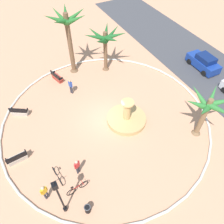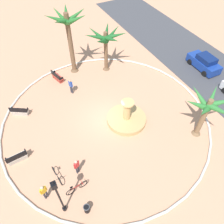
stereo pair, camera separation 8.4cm
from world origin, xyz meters
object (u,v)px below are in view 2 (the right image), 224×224
Objects in this scene: person_pedestrian_stroll at (71,86)px; parked_car_leftmost at (204,62)px; palm_tree_by_curb at (208,108)px; bench_north at (20,112)px; bench_west at (57,77)px; person_cyclist_photo at (44,192)px; person_cyclist_helmet at (77,166)px; bicycle_red_frame at (57,176)px; palm_tree_mid_plaza at (68,28)px; bicycle_by_lamppost at (77,188)px; bench_east at (17,158)px; trash_bin at (87,209)px; palm_tree_near_fountain at (106,40)px; lamppost at (58,195)px; fountain at (127,118)px.

parked_car_leftmost is at bearing 78.87° from person_pedestrian_stroll.
palm_tree_by_curb is 2.69× the size of bench_north.
bench_west is 12.96m from person_cyclist_photo.
person_cyclist_helmet reaches higher than bench_west.
bench_west is 0.98× the size of bicycle_red_frame.
palm_tree_mid_plaza reaches higher than person_cyclist_photo.
palm_tree_mid_plaza is 4.01× the size of bicycle_by_lamppost.
palm_tree_mid_plaza reaches higher than palm_tree_by_curb.
bench_east is 1.01× the size of bench_north.
bicycle_red_frame is at bearing -97.13° from palm_tree_by_curb.
trash_bin is 12.00m from person_pedestrian_stroll.
lamppost is (12.77, -9.43, -1.22)m from palm_tree_near_fountain.
bench_west is 5.71m from bench_north.
person_cyclist_photo is at bearing 0.02° from bench_north.
bench_north is 9.55m from bicycle_by_lamppost.
palm_tree_near_fountain is 6.56m from bench_west.
palm_tree_by_curb reaches higher than bench_north.
person_cyclist_helmet is 2.78m from person_cyclist_photo.
trash_bin is 20.03m from parked_car_leftmost.
bicycle_red_frame is at bearing -147.60° from bicycle_by_lamppost.
parked_car_leftmost is at bearing 103.93° from fountain.
palm_tree_near_fountain is 1.10× the size of palm_tree_by_curb.
bench_east is at bearing -42.27° from palm_tree_mid_plaza.
bench_east is 0.39× the size of lamppost.
palm_tree_near_fountain is 11.12m from bench_north.
lamppost reaches higher than person_cyclist_photo.
palm_tree_by_curb is 11.45m from bicycle_by_lamppost.
bench_north is at bearing -161.58° from person_cyclist_helmet.
bench_east is at bearing -128.96° from person_cyclist_helmet.
bench_east is (7.49, -11.47, -3.35)m from palm_tree_near_fountain.
parked_car_leftmost is at bearing 111.02° from bicycle_by_lamppost.
parked_car_leftmost is (-2.56, 21.44, 0.43)m from bench_east.
palm_tree_near_fountain is 1.20× the size of parked_car_leftmost.
bench_east is 8.55m from person_pedestrian_stroll.
bicycle_red_frame is at bearing -41.48° from palm_tree_near_fountain.
palm_tree_mid_plaza is 4.02× the size of bicycle_red_frame.
bench_east is (-0.36, -9.65, 0.01)m from fountain.
palm_tree_by_curb is at bearing 98.67° from trash_bin.
person_cyclist_photo is at bearing -72.31° from parked_car_leftmost.
palm_tree_near_fountain is 6.00m from person_pedestrian_stroll.
bench_east is at bearing -150.98° from trash_bin.
person_pedestrian_stroll is (-10.78, 4.48, -1.53)m from lamppost.
bench_east is at bearing -35.69° from bench_west.
bench_north is (3.98, -6.89, -4.82)m from palm_tree_mid_plaza.
bench_east is 3.69m from bicycle_red_frame.
person_cyclist_helmet is at bearing -72.11° from parked_car_leftmost.
palm_tree_by_curb is 12.38m from lamppost.
lamppost is 3.23m from person_cyclist_helmet.
lamppost is 3.20m from bicycle_red_frame.
palm_tree_near_fountain is at bearing 138.52° from bicycle_red_frame.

